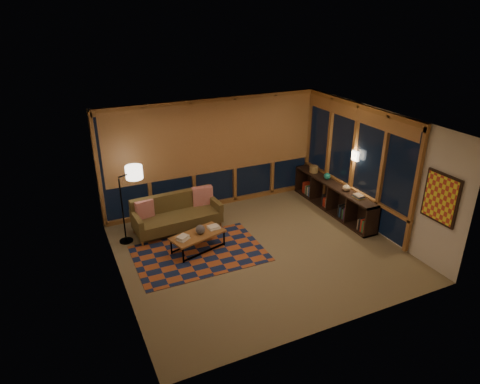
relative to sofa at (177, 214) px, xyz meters
name	(u,v)px	position (x,y,z in m)	size (l,w,h in m)	color
floor	(259,251)	(1.25, -1.57, -0.39)	(5.50, 5.00, 0.01)	#806F50
ceiling	(262,123)	(1.25, -1.57, 2.31)	(5.50, 5.00, 0.01)	#F1E8CC
walls	(260,191)	(1.25, -1.57, 0.96)	(5.51, 5.01, 2.70)	beige
window_wall_back	(214,154)	(1.25, 0.86, 0.96)	(5.30, 0.16, 2.60)	#AD6F36
window_wall_right	(352,162)	(3.93, -0.97, 0.96)	(0.16, 3.70, 2.60)	#AD6F36
wall_art	(440,198)	(3.96, -3.42, 1.06)	(0.06, 0.74, 0.94)	red
wall_sconce	(355,156)	(3.87, -1.12, 1.16)	(0.12, 0.18, 0.22)	white
sofa	(177,214)	(0.00, 0.00, 0.00)	(1.91, 0.77, 0.78)	brown
pillow_left	(145,209)	(-0.67, 0.15, 0.20)	(0.40, 0.13, 0.40)	red
pillow_right	(202,195)	(0.70, 0.25, 0.23)	(0.47, 0.16, 0.47)	red
area_rug	(199,253)	(0.09, -1.15, -0.38)	(2.59, 1.72, 0.01)	#AE5327
coffee_table	(198,242)	(0.12, -1.00, -0.20)	(1.12, 0.51, 0.37)	#AD6F36
book_stack_a	(183,238)	(-0.21, -1.07, 0.02)	(0.27, 0.21, 0.08)	#EFE4CD
book_stack_b	(214,227)	(0.51, -0.90, 0.01)	(0.23, 0.18, 0.05)	#EFE4CD
ceramic_pot	(200,229)	(0.18, -1.00, 0.08)	(0.19, 0.19, 0.19)	black
floor_lamp	(122,207)	(-1.16, -0.02, 0.42)	(0.54, 0.35, 1.62)	black
bookshelf	(333,197)	(3.74, -0.65, -0.03)	(0.40, 2.85, 0.71)	black
basket	(314,169)	(3.72, 0.21, 0.40)	(0.22, 0.22, 0.16)	olive
teal_bowl	(327,176)	(3.74, -0.34, 0.41)	(0.17, 0.17, 0.17)	#176D64
vase	(346,187)	(3.74, -1.10, 0.42)	(0.18, 0.18, 0.19)	tan
shelf_book_stack	(359,196)	(3.74, -1.53, 0.36)	(0.17, 0.24, 0.07)	#EFE4CD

